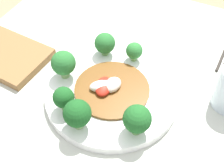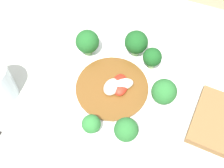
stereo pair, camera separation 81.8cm
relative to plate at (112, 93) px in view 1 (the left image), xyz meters
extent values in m
cube|color=#B7BCAD|center=(-0.01, -0.05, -0.39)|extent=(0.86, 0.81, 0.76)
cylinder|color=white|center=(0.00, 0.00, 0.00)|extent=(0.30, 0.30, 0.02)
cylinder|color=#89B76B|center=(0.02, 0.12, 0.02)|extent=(0.02, 0.02, 0.02)
sphere|color=#19511E|center=(0.02, 0.12, 0.05)|extent=(0.06, 0.06, 0.06)
cylinder|color=#70A356|center=(0.07, -0.10, 0.02)|extent=(0.02, 0.02, 0.01)
sphere|color=#286B2D|center=(0.07, -0.10, 0.04)|extent=(0.05, 0.05, 0.05)
cylinder|color=#70A356|center=(-0.09, 0.08, 0.02)|extent=(0.02, 0.02, 0.02)
sphere|color=#1E5B23|center=(-0.09, 0.08, 0.05)|extent=(0.06, 0.06, 0.06)
cylinder|color=#7AAD5B|center=(0.00, -0.11, 0.02)|extent=(0.01, 0.01, 0.01)
sphere|color=#2D7533|center=(0.00, -0.11, 0.04)|extent=(0.04, 0.04, 0.04)
cylinder|color=#89B76B|center=(0.07, 0.09, 0.02)|extent=(0.02, 0.02, 0.02)
sphere|color=#19511E|center=(0.07, 0.09, 0.05)|extent=(0.04, 0.04, 0.04)
cylinder|color=#89B76B|center=(0.12, 0.01, 0.02)|extent=(0.02, 0.02, 0.02)
sphere|color=#286B2D|center=(0.12, 0.01, 0.05)|extent=(0.06, 0.06, 0.06)
cylinder|color=brown|center=(0.00, 0.00, 0.01)|extent=(0.17, 0.17, 0.01)
ellipsoid|color=silver|center=(0.02, 0.01, 0.02)|extent=(0.06, 0.06, 0.02)
ellipsoid|color=beige|center=(0.00, 0.00, 0.02)|extent=(0.04, 0.05, 0.02)
ellipsoid|color=red|center=(0.02, 0.01, 0.02)|extent=(0.05, 0.07, 0.02)
cube|color=brown|center=(0.30, 0.01, 0.00)|extent=(0.22, 0.16, 0.02)
camera|label=1|loc=(-0.20, 0.41, 0.54)|focal=50.00mm
camera|label=2|loc=(0.13, -0.34, 0.64)|focal=50.00mm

